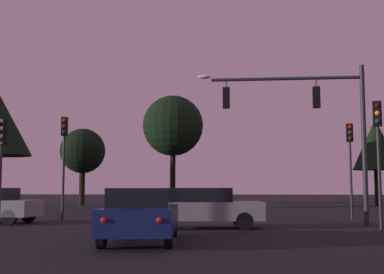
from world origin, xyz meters
The scene contains 11 objects.
ground_plane centered at (0.00, 24.50, 0.00)m, with size 168.00×168.00×0.00m, color black.
traffic_signal_mast_arm centered at (4.73, 15.90, 4.62)m, with size 6.98×0.44×6.64m.
traffic_light_corner_left centered at (-6.67, 18.14, 3.44)m, with size 0.34×0.37×4.90m.
traffic_light_corner_right centered at (7.12, 19.85, 3.29)m, with size 0.30×0.35×4.67m.
traffic_light_median centered at (-7.04, 12.25, 2.84)m, with size 0.36×0.38×4.00m.
traffic_light_far_side centered at (6.49, 12.88, 3.25)m, with size 0.35×0.38×4.60m.
car_nearside_lane centered at (-1.25, 8.79, 0.80)m, with size 2.19×4.72×1.52m.
car_crossing_left centered at (0.19, 13.87, 0.80)m, with size 4.62×2.13×1.52m.
tree_left_far centered at (-11.73, 38.26, 4.71)m, with size 3.95×3.95×6.73m.
tree_center_horizon centered at (13.49, 38.14, 5.13)m, with size 3.87×3.87×7.31m.
tree_right_cluster centered at (-2.91, 31.01, 6.00)m, with size 4.41×4.41×8.23m.
Camera 1 is at (1.26, -5.44, 1.53)m, focal length 47.44 mm.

